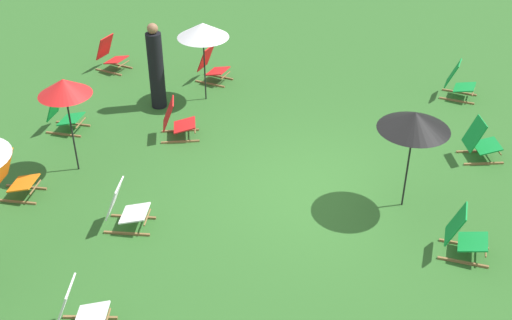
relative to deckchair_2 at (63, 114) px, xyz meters
name	(u,v)px	position (x,y,z in m)	size (l,w,h in m)	color
ground_plane	(322,191)	(-1.06, -5.42, -0.37)	(40.00, 40.00, 0.00)	#2D6026
deckchair_2	(63,114)	(0.00, 0.00, 0.00)	(0.48, 0.76, 0.83)	olive
deckchair_3	(111,55)	(2.94, 0.21, 0.00)	(0.65, 0.85, 0.83)	olive
deckchair_4	(464,235)	(-2.25, -7.73, 0.00)	(0.54, 0.80, 0.83)	olive
deckchair_5	(480,142)	(0.64, -8.18, 0.00)	(0.66, 0.86, 0.83)	olive
deckchair_6	(78,311)	(-4.95, -2.65, 0.00)	(0.61, 0.83, 0.83)	olive
deckchair_7	(176,121)	(0.19, -2.34, 0.00)	(0.69, 0.87, 0.83)	olive
deckchair_8	(458,82)	(3.18, -7.89, 0.00)	(0.61, 0.83, 0.83)	olive
deckchair_9	(125,208)	(-2.69, -2.40, 0.00)	(0.56, 0.81, 0.83)	olive
deckchair_10	(212,66)	(2.84, -2.33, 0.00)	(0.63, 0.85, 0.83)	olive
deckchair_11	(14,178)	(-2.29, -0.20, 0.00)	(0.53, 0.79, 0.83)	olive
umbrella_0	(203,30)	(1.91, -2.44, 1.25)	(1.10, 1.10, 1.78)	black
umbrella_2	(415,121)	(-1.15, -6.81, 1.28)	(1.17, 1.17, 1.80)	black
umbrella_3	(64,87)	(-1.30, -0.89, 1.33)	(0.94, 0.94, 1.85)	black
person_0	(156,68)	(1.37, -1.54, 0.53)	(0.37, 0.37, 1.90)	black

